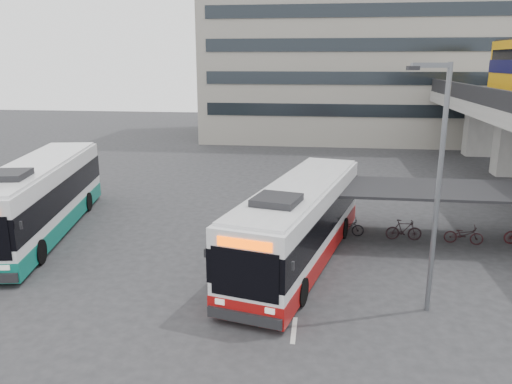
# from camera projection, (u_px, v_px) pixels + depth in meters

# --- Properties ---
(ground) EXTENTS (120.00, 120.00, 0.00)m
(ground) POSITION_uv_depth(u_px,v_px,m) (244.00, 255.00, 21.74)
(ground) COLOR #28282B
(ground) RESTS_ON ground
(bike_shelter) EXTENTS (10.00, 4.00, 2.54)m
(bike_shelter) POSITION_uv_depth(u_px,v_px,m) (433.00, 207.00, 23.15)
(bike_shelter) COLOR #595B60
(bike_shelter) RESTS_ON ground
(office_block) EXTENTS (30.00, 15.00, 25.00)m
(office_block) POSITION_uv_depth(u_px,v_px,m) (352.00, 18.00, 52.31)
(office_block) COLOR gray
(office_block) RESTS_ON ground
(road_markings) EXTENTS (0.15, 7.60, 0.01)m
(road_markings) POSITION_uv_depth(u_px,v_px,m) (298.00, 288.00, 18.56)
(road_markings) COLOR beige
(road_markings) RESTS_ON ground
(bus_main) EXTENTS (5.40, 12.35, 3.57)m
(bus_main) POSITION_uv_depth(u_px,v_px,m) (299.00, 223.00, 20.76)
(bus_main) COLOR white
(bus_main) RESTS_ON ground
(bus_teal) EXTENTS (5.13, 13.00, 3.76)m
(bus_teal) POSITION_uv_depth(u_px,v_px,m) (39.00, 198.00, 24.16)
(bus_teal) COLOR white
(bus_teal) RESTS_ON ground
(pedestrian) EXTENTS (0.54, 0.67, 1.60)m
(pedestrian) POSITION_uv_depth(u_px,v_px,m) (236.00, 243.00, 20.87)
(pedestrian) COLOR black
(pedestrian) RESTS_ON ground
(lamp_post) EXTENTS (1.41, 0.54, 8.18)m
(lamp_post) POSITION_uv_depth(u_px,v_px,m) (436.00, 177.00, 15.76)
(lamp_post) COLOR #595B60
(lamp_post) RESTS_ON ground
(sign_totem_north) EXTENTS (0.50, 0.18, 2.33)m
(sign_totem_north) POSITION_uv_depth(u_px,v_px,m) (79.00, 170.00, 32.83)
(sign_totem_north) COLOR maroon
(sign_totem_north) RESTS_ON ground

